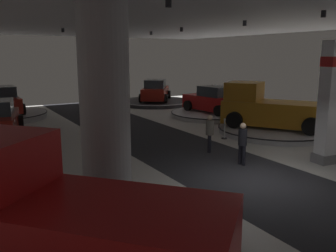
% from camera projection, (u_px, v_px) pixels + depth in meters
% --- Properties ---
extents(ground, '(24.00, 44.00, 0.06)m').
position_uv_depth(ground, '(256.00, 182.00, 11.51)').
color(ground, silver).
extents(ceiling_with_spotlights, '(24.00, 44.00, 0.39)m').
position_uv_depth(ceiling_with_spotlights, '(266.00, 2.00, 10.42)').
color(ceiling_with_spotlights, silver).
extents(column_left, '(1.40, 1.40, 5.50)m').
position_uv_depth(column_left, '(105.00, 101.00, 9.95)').
color(column_left, '#ADADB2').
rests_on(column_left, ground).
extents(brand_sign_pylon, '(1.34, 0.81, 4.53)m').
position_uv_depth(brand_sign_pylon, '(334.00, 101.00, 13.17)').
color(brand_sign_pylon, slate).
rests_on(brand_sign_pylon, ground).
extents(display_platform_far_right, '(5.59, 5.59, 0.30)m').
position_uv_depth(display_platform_far_right, '(213.00, 114.00, 23.65)').
color(display_platform_far_right, silver).
rests_on(display_platform_far_right, ground).
extents(display_car_far_right, '(2.67, 4.40, 1.71)m').
position_uv_depth(display_car_far_right, '(214.00, 100.00, 23.45)').
color(display_car_far_right, red).
rests_on(display_car_far_right, display_platform_far_right).
extents(pickup_truck_near_left, '(5.12, 5.33, 2.30)m').
position_uv_depth(pickup_truck_near_left, '(60.00, 219.00, 6.08)').
color(pickup_truck_near_left, red).
rests_on(pickup_truck_near_left, display_platform_near_left).
extents(display_platform_mid_right, '(5.92, 5.92, 0.29)m').
position_uv_depth(display_platform_mid_right, '(275.00, 130.00, 18.66)').
color(display_platform_mid_right, '#B7B7BC').
rests_on(display_platform_mid_right, ground).
extents(pickup_truck_mid_right, '(4.64, 5.61, 2.30)m').
position_uv_depth(pickup_truck_mid_right, '(270.00, 109.00, 18.60)').
color(pickup_truck_mid_right, '#B77519').
rests_on(pickup_truck_mid_right, display_platform_mid_right).
extents(display_platform_deep_right, '(5.90, 5.90, 0.32)m').
position_uv_depth(display_platform_deep_right, '(156.00, 102.00, 29.45)').
color(display_platform_deep_right, '#333338').
rests_on(display_platform_deep_right, ground).
extents(display_car_deep_right, '(3.92, 4.46, 1.71)m').
position_uv_depth(display_car_deep_right, '(155.00, 91.00, 29.24)').
color(display_car_deep_right, maroon).
rests_on(display_car_deep_right, display_platform_deep_right).
extents(display_platform_deep_left, '(5.39, 5.39, 0.38)m').
position_uv_depth(display_platform_deep_left, '(3.00, 116.00, 22.72)').
color(display_platform_deep_left, '#B7B7BC').
rests_on(display_platform_deep_left, ground).
extents(display_car_deep_left, '(2.29, 4.28, 1.71)m').
position_uv_depth(display_car_deep_left, '(2.00, 101.00, 22.51)').
color(display_car_deep_left, maroon).
rests_on(display_car_deep_left, display_platform_deep_left).
extents(visitor_walking_near, '(0.32, 0.32, 1.59)m').
position_uv_depth(visitor_walking_near, '(242.00, 141.00, 13.10)').
color(visitor_walking_near, black).
rests_on(visitor_walking_near, ground).
extents(visitor_walking_far, '(0.32, 0.32, 1.59)m').
position_uv_depth(visitor_walking_far, '(210.00, 131.00, 14.81)').
color(visitor_walking_far, black).
rests_on(visitor_walking_far, ground).
extents(stanchion_b, '(0.28, 0.28, 1.01)m').
position_uv_depth(stanchion_b, '(224.00, 131.00, 17.31)').
color(stanchion_b, '#333338').
rests_on(stanchion_b, ground).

